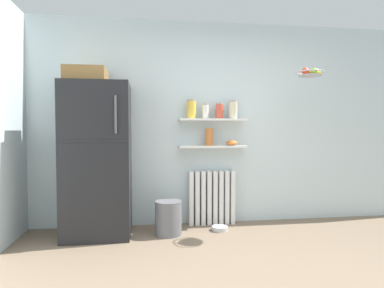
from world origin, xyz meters
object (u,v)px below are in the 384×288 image
at_px(hanging_fruit_basket, 310,72).
at_px(storage_jar_2, 219,111).
at_px(refrigerator, 97,157).
at_px(pet_food_bowl, 220,228).
at_px(vase, 209,137).
at_px(storage_jar_3, 233,110).
at_px(shelf_bowl, 232,143).
at_px(storage_jar_1, 205,111).
at_px(radiator, 212,198).
at_px(trash_bin, 168,218).
at_px(storage_jar_0, 191,109).

bearing_deg(hanging_fruit_basket, storage_jar_2, 155.45).
height_order(refrigerator, pet_food_bowl, refrigerator).
bearing_deg(vase, storage_jar_3, 0.00).
distance_m(shelf_bowl, pet_food_bowl, 1.08).
distance_m(storage_jar_1, pet_food_bowl, 1.45).
distance_m(radiator, trash_bin, 0.70).
bearing_deg(refrigerator, trash_bin, -7.33).
relative_size(storage_jar_2, pet_food_bowl, 1.02).
relative_size(storage_jar_1, hanging_fruit_basket, 0.59).
height_order(storage_jar_3, shelf_bowl, storage_jar_3).
relative_size(trash_bin, pet_food_bowl, 2.00).
xyz_separation_m(radiator, storage_jar_0, (-0.27, -0.03, 1.13)).
distance_m(storage_jar_1, trash_bin, 1.39).
bearing_deg(trash_bin, storage_jar_1, 33.19).
relative_size(storage_jar_0, trash_bin, 0.60).
distance_m(storage_jar_0, hanging_fruit_basket, 1.48).
bearing_deg(storage_jar_1, storage_jar_0, 180.00).
xyz_separation_m(storage_jar_3, trash_bin, (-0.85, -0.32, -1.28)).
distance_m(trash_bin, pet_food_bowl, 0.65).
bearing_deg(storage_jar_1, hanging_fruit_basket, -21.12).
height_order(storage_jar_2, pet_food_bowl, storage_jar_2).
height_order(storage_jar_0, storage_jar_1, storage_jar_0).
bearing_deg(shelf_bowl, vase, 180.00).
distance_m(storage_jar_3, hanging_fruit_basket, 1.01).
xyz_separation_m(storage_jar_0, trash_bin, (-0.31, -0.32, -1.28)).
relative_size(storage_jar_0, vase, 1.08).
height_order(storage_jar_2, trash_bin, storage_jar_2).
distance_m(shelf_bowl, hanging_fruit_basket, 1.26).
xyz_separation_m(trash_bin, hanging_fruit_basket, (1.66, -0.13, 1.69)).
bearing_deg(storage_jar_0, hanging_fruit_basket, -18.51).
xyz_separation_m(refrigerator, vase, (1.35, 0.22, 0.22)).
xyz_separation_m(storage_jar_0, shelf_bowl, (0.52, 0.00, -0.42)).
distance_m(storage_jar_3, trash_bin, 1.57).
distance_m(vase, hanging_fruit_basket, 1.42).
distance_m(refrigerator, shelf_bowl, 1.66).
relative_size(storage_jar_0, storage_jar_3, 1.01).
xyz_separation_m(vase, trash_bin, (-0.54, -0.32, -0.93)).
distance_m(shelf_bowl, trash_bin, 1.24).
xyz_separation_m(refrigerator, hanging_fruit_basket, (2.47, -0.23, 0.98)).
height_order(radiator, pet_food_bowl, radiator).
bearing_deg(pet_food_bowl, storage_jar_1, 117.80).
bearing_deg(pet_food_bowl, hanging_fruit_basket, -10.85).
distance_m(refrigerator, storage_jar_1, 1.43).
bearing_deg(refrigerator, hanging_fruit_basket, -5.35).
distance_m(storage_jar_1, vase, 0.33).
height_order(radiator, trash_bin, radiator).
bearing_deg(vase, radiator, 36.46).
distance_m(radiator, storage_jar_1, 1.11).
xyz_separation_m(storage_jar_0, storage_jar_1, (0.18, -0.00, -0.02)).
distance_m(vase, shelf_bowl, 0.30).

